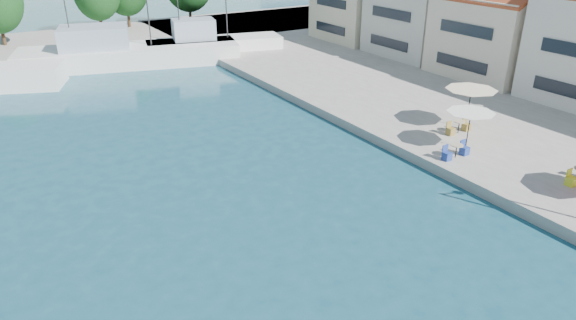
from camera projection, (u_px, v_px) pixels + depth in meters
quay_right at (507, 89)px, 41.15m from camera, size 32.00×92.00×0.60m
quay_far at (35, 47)px, 55.41m from camera, size 90.00×16.00×0.60m
building_04 at (502, 22)px, 42.45m from camera, size 9.00×8.80×9.20m
building_05 at (423, 5)px, 49.31m from camera, size 8.40×8.80×9.70m
trawler_03 at (125, 54)px, 48.99m from camera, size 21.01×10.56×10.20m
trawler_04 at (211, 46)px, 52.41m from camera, size 14.06×6.62×10.20m
umbrella_white at (470, 116)px, 28.83m from camera, size 2.70×2.70×2.18m
umbrella_cream at (471, 93)px, 31.75m from camera, size 3.18×3.18×2.48m
cafe_table_02 at (456, 153)px, 28.30m from camera, size 1.82×0.70×0.76m
cafe_table_03 at (459, 128)px, 31.65m from camera, size 1.82×0.70×0.76m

